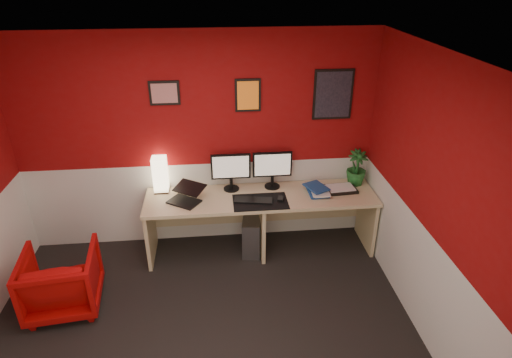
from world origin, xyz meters
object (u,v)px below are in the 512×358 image
potted_plant (357,168)px  laptop (183,194)px  zen_tray (341,189)px  monitor_left (231,167)px  armchair (62,280)px  monitor_right (273,164)px  shoji_lamp (160,175)px  pc_tower (252,233)px  desk (261,223)px

potted_plant → laptop: bearing=-173.1°
zen_tray → monitor_left: bearing=173.0°
potted_plant → armchair: potted_plant is taller
zen_tray → armchair: zen_tray is taller
laptop → zen_tray: laptop is taller
monitor_right → armchair: (-2.20, -0.94, -0.70)m
laptop → potted_plant: bearing=41.2°
zen_tray → potted_plant: potted_plant is taller
laptop → monitor_right: monitor_right is taller
shoji_lamp → laptop: (0.26, -0.29, -0.09)m
shoji_lamp → zen_tray: shoji_lamp is taller
monitor_right → monitor_left: bearing=-179.0°
laptop → armchair: laptop is taller
laptop → pc_tower: size_ratio=0.73×
potted_plant → zen_tray: bearing=-146.0°
monitor_left → armchair: monitor_left is taller
laptop → monitor_left: (0.53, 0.25, 0.18)m
shoji_lamp → armchair: (-0.92, -0.97, -0.61)m
zen_tray → armchair: size_ratio=0.50×
monitor_right → pc_tower: monitor_right is taller
potted_plant → armchair: (-3.19, -0.93, -0.62)m
monitor_right → armchair: size_ratio=0.83×
monitor_left → potted_plant: 1.47m
laptop → potted_plant: potted_plant is taller
pc_tower → monitor_right: bearing=44.6°
monitor_left → pc_tower: bearing=-40.1°
shoji_lamp → potted_plant: bearing=-1.2°
desk → armchair: (-2.04, -0.74, -0.05)m
monitor_left → armchair: 2.08m
desk → shoji_lamp: 1.28m
pc_tower → shoji_lamp: bearing=175.9°
desk → monitor_right: (0.15, 0.20, 0.66)m
desk → shoji_lamp: (-1.12, 0.23, 0.56)m
desk → potted_plant: size_ratio=6.19×
desk → pc_tower: size_ratio=5.78×
monitor_left → armchair: size_ratio=0.83×
potted_plant → pc_tower: potted_plant is taller
potted_plant → armchair: 3.38m
desk → pc_tower: (-0.11, 0.01, -0.14)m
shoji_lamp → monitor_left: (0.80, -0.04, 0.09)m
zen_tray → potted_plant: bearing=34.0°
armchair → shoji_lamp: bearing=-139.7°
desk → pc_tower: 0.18m
shoji_lamp → monitor_right: monitor_right is taller
monitor_right → pc_tower: size_ratio=1.29×
potted_plant → monitor_left: bearing=179.6°
armchair → zen_tray: bearing=-171.5°
desk → monitor_right: 0.70m
desk → monitor_right: monitor_right is taller
shoji_lamp → zen_tray: 2.07m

